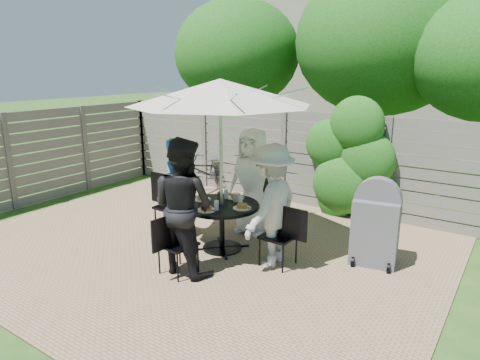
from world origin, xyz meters
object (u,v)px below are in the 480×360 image
Objects in this scene: person_left at (179,190)px; chair_front at (178,256)px; umbrella at (220,92)px; glass_left at (203,198)px; plate_right at (242,207)px; glass_back at (226,194)px; bicycle at (206,171)px; person_back at (252,182)px; plate_left at (202,198)px; chair_back at (257,214)px; chair_right at (279,248)px; person_front at (183,207)px; bbq_grill at (376,225)px; patio_table at (222,218)px; glass_right at (240,201)px; plate_back at (236,196)px; chair_left at (173,218)px; glass_front at (216,205)px; coffee_cup at (236,198)px; syrup_jug at (220,197)px; person_right at (271,206)px.

person_left is 1.38m from chair_front.
umbrella is 18.36× the size of glass_left.
person_left is at bearing -179.96° from plate_right.
glass_back is 0.08× the size of bicycle.
glass_back is (-0.10, -0.57, -0.08)m from person_back.
glass_back reaches higher than plate_left.
chair_back reaches higher than chair_right.
person_front is 1.47× the size of bbq_grill.
chair_front reaches higher than plate_left.
umbrella is 1.49× the size of person_back.
chair_right is at bearing -151.80° from bbq_grill.
umbrella is 2.94× the size of chair_right.
glass_right is (0.26, 0.11, 0.29)m from patio_table.
plate_right is (0.36, -0.36, 0.00)m from plate_back.
chair_left is 7.18× the size of glass_back.
plate_right is 0.21× the size of bbq_grill.
umbrella reaches higher than glass_front.
person_left is at bearing -173.68° from bbq_grill.
coffee_cup is 0.07× the size of bicycle.
glass_left is 0.08× the size of bicycle.
glass_back is 0.56m from glass_front.
glass_back is at bearing -10.68° from chair_back.
person_front reaches higher than chair_back.
plate_left is 1.86× the size of glass_back.
chair_right is 3.74m from bicycle.
chair_left is 1.02m from glass_back.
bbq_grill reaches higher than chair_back.
umbrella reaches higher than glass_left.
patio_table is 6.81× the size of syrup_jug.
plate_left is 0.31m from syrup_jug.
patio_table is at bearing -2.24° from chair_back.
syrup_jug is at bearing -169.44° from bbq_grill.
chair_front is 1.22m from glass_right.
plate_left is at bearing -170.35° from glass_right.
plate_left is at bearing 1.70° from chair_right.
glass_left is at bearing -70.30° from person_front.
chair_right is 7.28× the size of coffee_cup.
plate_left and plate_right have the same top height.
plate_right is (0.36, 0.83, -0.17)m from person_front.
person_back is 12.34× the size of glass_left.
umbrella is at bearing 5.81° from chair_front.
chair_front is at bearing -69.56° from plate_left.
umbrella is at bearing -90.00° from person_front.
person_left is at bearing 46.56° from chair_front.
person_right is at bearing -23.40° from plate_back.
person_left is at bearing -179.96° from umbrella.
glass_front is (0.11, -0.26, -1.52)m from umbrella.
chair_left reaches higher than glass_back.
bbq_grill is at bearing 21.93° from patio_table.
umbrella reaches higher than chair_back.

